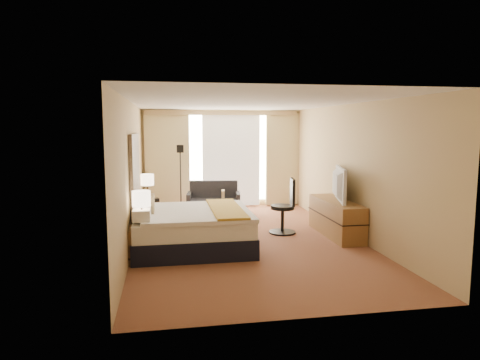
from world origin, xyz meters
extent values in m
cube|color=maroon|center=(0.00, 0.00, 0.00)|extent=(4.20, 7.00, 0.02)
cube|color=silver|center=(0.00, 0.00, 2.60)|extent=(4.20, 7.00, 0.02)
cube|color=tan|center=(0.00, 3.50, 1.30)|extent=(4.20, 0.02, 2.60)
cube|color=tan|center=(0.00, -3.50, 1.30)|extent=(4.20, 0.02, 2.60)
cube|color=tan|center=(-2.10, 0.00, 1.30)|extent=(0.02, 7.00, 2.60)
cube|color=tan|center=(2.10, 0.00, 1.30)|extent=(0.02, 7.00, 2.60)
cube|color=black|center=(-2.06, 0.20, 1.28)|extent=(0.06, 1.85, 1.50)
cube|color=olive|center=(-1.87, -1.05, 0.28)|extent=(0.45, 0.52, 0.55)
cube|color=olive|center=(-1.87, 1.45, 0.28)|extent=(0.45, 0.52, 0.55)
cube|color=olive|center=(1.83, 0.00, 0.35)|extent=(0.50, 1.80, 0.70)
cube|color=white|center=(0.25, 3.47, 1.32)|extent=(2.30, 0.02, 2.30)
cube|color=beige|center=(-1.45, 3.38, 1.27)|extent=(1.15, 0.09, 2.50)
cube|color=beige|center=(1.65, 3.38, 1.27)|extent=(0.90, 0.09, 2.50)
cube|color=silver|center=(0.25, 3.43, 1.27)|extent=(1.55, 0.04, 2.50)
cube|color=tan|center=(0.00, 3.34, 2.52)|extent=(4.00, 0.16, 0.12)
cube|color=black|center=(-1.05, -0.46, 0.17)|extent=(2.03, 1.84, 0.34)
cube|color=white|center=(-1.05, -0.46, 0.48)|extent=(1.98, 1.79, 0.29)
cube|color=white|center=(-0.97, -0.46, 0.65)|extent=(1.86, 1.86, 0.07)
cube|color=gold|center=(-0.45, -0.46, 0.70)|extent=(0.53, 1.86, 0.04)
cube|color=white|center=(-1.89, -0.91, 0.77)|extent=(0.27, 0.75, 0.17)
cube|color=white|center=(-1.89, -0.02, 0.77)|extent=(0.27, 0.75, 0.17)
cube|color=beige|center=(-1.76, -0.46, 0.81)|extent=(0.10, 0.41, 0.35)
cube|color=#4E161F|center=(-0.35, 2.45, 0.12)|extent=(1.37, 0.85, 0.23)
cube|color=#2B2A2F|center=(-0.35, 2.40, 0.31)|extent=(1.26, 0.71, 0.15)
cube|color=#2B2A2F|center=(-0.31, 2.73, 0.55)|extent=(1.21, 0.28, 0.51)
cube|color=#2B2A2F|center=(-0.94, 2.53, 0.33)|extent=(0.18, 0.70, 0.42)
cube|color=#2B2A2F|center=(0.25, 2.37, 0.33)|extent=(0.18, 0.70, 0.42)
cube|color=beige|center=(-0.12, 2.37, 0.46)|extent=(0.12, 0.33, 0.30)
cube|color=black|center=(-1.15, 2.30, 0.01)|extent=(0.22, 0.22, 0.02)
cylinder|color=black|center=(-1.15, 2.30, 0.80)|extent=(0.03, 0.03, 1.54)
cube|color=black|center=(-1.15, 2.30, 1.64)|extent=(0.16, 0.16, 0.18)
cylinder|color=black|center=(0.82, 0.34, 0.02)|extent=(0.54, 0.54, 0.03)
cylinder|color=black|center=(0.82, 0.34, 0.28)|extent=(0.07, 0.07, 0.49)
cylinder|color=black|center=(0.82, 0.34, 0.53)|extent=(0.48, 0.48, 0.08)
cube|color=black|center=(1.02, 0.31, 0.85)|extent=(0.13, 0.44, 0.54)
cube|color=black|center=(-1.89, -1.11, 0.57)|extent=(0.10, 0.10, 0.04)
cylinder|color=black|center=(-1.89, -1.11, 0.77)|extent=(0.03, 0.03, 0.36)
cylinder|color=#FFE4BF|center=(-1.89, -1.11, 1.03)|extent=(0.29, 0.29, 0.25)
cube|color=black|center=(-1.89, 1.43, 0.57)|extent=(0.10, 0.10, 0.04)
cylinder|color=black|center=(-1.89, 1.43, 0.77)|extent=(0.03, 0.03, 0.35)
cylinder|color=#FFE4BF|center=(-1.89, 1.43, 1.02)|extent=(0.28, 0.28, 0.24)
cube|color=#90B4DF|center=(-1.85, -1.01, 0.61)|extent=(0.15, 0.15, 0.11)
cube|color=black|center=(-1.75, 1.38, 0.59)|extent=(0.22, 0.19, 0.07)
imported|color=black|center=(1.78, -0.01, 1.03)|extent=(0.45, 1.16, 0.67)
camera|label=1|loc=(-1.51, -7.91, 2.16)|focal=32.00mm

